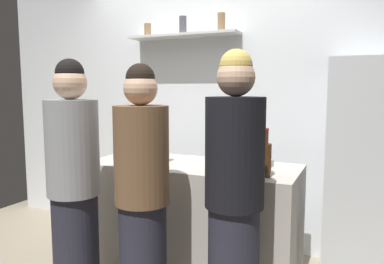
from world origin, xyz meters
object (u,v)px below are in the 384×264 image
at_px(person_grey_hoodie, 74,188).
at_px(water_bottle_plastic, 142,150).
at_px(utensil_holder, 228,153).
at_px(baking_pan, 248,163).
at_px(wine_bottle_green_glass, 162,148).
at_px(wine_bottle_pale_glass, 212,155).
at_px(person_blonde, 234,199).
at_px(wine_bottle_amber_glass, 266,158).
at_px(person_brown_jacket, 142,197).
at_px(wine_bottle_dark_glass, 248,156).
at_px(refrigerator, 371,176).

bearing_deg(person_grey_hoodie, water_bottle_plastic, -6.50).
bearing_deg(water_bottle_plastic, utensil_holder, 34.54).
distance_m(baking_pan, wine_bottle_green_glass, 0.68).
relative_size(baking_pan, wine_bottle_pale_glass, 1.05).
bearing_deg(person_blonde, wine_bottle_amber_glass, -174.05).
distance_m(wine_bottle_green_glass, wine_bottle_amber_glass, 0.87).
distance_m(wine_bottle_green_glass, person_blonde, 0.98).
distance_m(wine_bottle_pale_glass, person_brown_jacket, 0.56).
relative_size(water_bottle_plastic, person_grey_hoodie, 0.14).
distance_m(person_blonde, person_brown_jacket, 0.58).
distance_m(wine_bottle_pale_glass, person_grey_hoodie, 0.94).
xyz_separation_m(utensil_holder, wine_bottle_dark_glass, (0.30, -0.44, 0.07)).
bearing_deg(person_grey_hoodie, wine_bottle_amber_glass, -56.35).
relative_size(wine_bottle_amber_glass, person_brown_jacket, 0.20).
bearing_deg(person_brown_jacket, person_blonde, 133.16).
bearing_deg(person_blonde, utensil_holder, -141.60).
bearing_deg(wine_bottle_dark_glass, refrigerator, 34.33).
bearing_deg(person_blonde, refrigerator, 159.16).
height_order(refrigerator, person_grey_hoodie, refrigerator).
relative_size(water_bottle_plastic, person_brown_jacket, 0.15).
distance_m(refrigerator, wine_bottle_pale_glass, 1.18).
relative_size(baking_pan, person_blonde, 0.20).
distance_m(utensil_holder, wine_bottle_amber_glass, 0.61).
bearing_deg(wine_bottle_pale_glass, person_brown_jacket, -125.17).
relative_size(baking_pan, wine_bottle_green_glass, 1.13).
bearing_deg(wine_bottle_amber_glass, wine_bottle_pale_glass, -169.37).
height_order(water_bottle_plastic, person_brown_jacket, person_brown_jacket).
distance_m(refrigerator, wine_bottle_amber_glass, 0.85).
xyz_separation_m(wine_bottle_amber_glass, water_bottle_plastic, (-0.98, 0.05, -0.02)).
height_order(baking_pan, person_grey_hoodie, person_grey_hoodie).
height_order(wine_bottle_green_glass, person_grey_hoodie, person_grey_hoodie).
bearing_deg(refrigerator, person_blonde, -127.93).
relative_size(refrigerator, wine_bottle_green_glass, 5.56).
bearing_deg(refrigerator, person_brown_jacket, -142.19).
distance_m(person_grey_hoodie, person_brown_jacket, 0.48).
distance_m(wine_bottle_green_glass, person_grey_hoodie, 0.78).
xyz_separation_m(person_blonde, person_grey_hoodie, (-1.05, -0.15, -0.02)).
height_order(water_bottle_plastic, person_grey_hoodie, person_grey_hoodie).
relative_size(baking_pan, person_grey_hoodie, 0.20).
height_order(person_blonde, person_brown_jacket, person_blonde).
height_order(utensil_holder, person_brown_jacket, person_brown_jacket).
bearing_deg(utensil_holder, wine_bottle_green_glass, -146.94).
relative_size(wine_bottle_pale_glass, wine_bottle_dark_glass, 0.93).
height_order(wine_bottle_amber_glass, water_bottle_plastic, wine_bottle_amber_glass).
relative_size(refrigerator, person_grey_hoodie, 1.01).
bearing_deg(person_blonde, wine_bottle_green_glass, -108.74).
relative_size(baking_pan, person_brown_jacket, 0.21).
height_order(refrigerator, wine_bottle_amber_glass, refrigerator).
relative_size(refrigerator, person_blonde, 1.00).
bearing_deg(person_grey_hoodie, refrigerator, -51.42).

